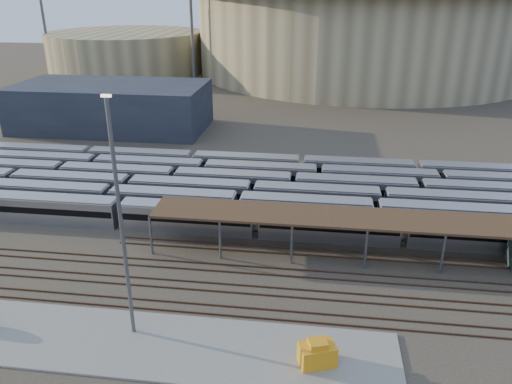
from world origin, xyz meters
name	(u,v)px	position (x,y,z in m)	size (l,w,h in m)	color
ground	(214,263)	(0.00, 0.00, 0.00)	(420.00, 420.00, 0.00)	#383026
apron	(127,342)	(-5.00, -15.00, 0.10)	(50.00, 9.00, 0.20)	gray
subway_trains	(237,190)	(-0.23, 18.50, 1.80)	(129.94, 23.90, 3.60)	#B2B3B7
inspection_shed	(403,222)	(22.00, 4.00, 4.98)	(60.30, 6.00, 5.30)	#55555A
empty_tracks	(204,286)	(0.00, -5.00, 0.09)	(170.00, 9.62, 0.18)	#4C3323
stadium	(363,25)	(25.00, 140.00, 16.47)	(124.00, 124.00, 32.50)	tan
secondary_arena	(127,52)	(-60.00, 130.00, 7.00)	(56.00, 56.00, 14.00)	tan
service_building	(112,106)	(-35.00, 55.00, 5.00)	(42.00, 20.00, 10.00)	#1E232D
floodlight_0	(191,17)	(-30.00, 110.00, 20.65)	(4.00, 1.00, 38.40)	#55555A
floodlight_1	(43,13)	(-85.00, 120.00, 20.65)	(4.00, 1.00, 38.40)	#55555A
floodlight_3	(272,9)	(-10.00, 160.00, 20.65)	(4.00, 1.00, 38.40)	#55555A
yard_light_pole	(121,224)	(-4.92, -13.48, 11.65)	(0.81, 0.36, 22.73)	#55555A
yellow_equipment	(317,354)	(12.53, -15.54, 1.17)	(3.10, 1.94, 1.94)	orange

